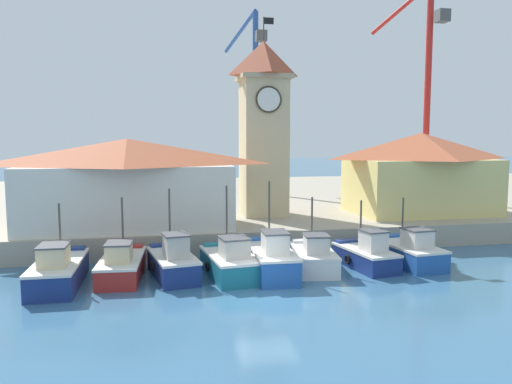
% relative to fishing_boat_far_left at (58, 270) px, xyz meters
% --- Properties ---
extents(ground_plane, '(300.00, 300.00, 0.00)m').
position_rel_fishing_boat_far_left_xyz_m(ground_plane, '(9.04, -3.23, -0.74)').
color(ground_plane, '#386689').
extents(quay_wharf, '(120.00, 40.00, 1.37)m').
position_rel_fishing_boat_far_left_xyz_m(quay_wharf, '(9.04, 24.04, -0.05)').
color(quay_wharf, '#A89E89').
rests_on(quay_wharf, ground).
extents(fishing_boat_far_left, '(2.15, 5.26, 3.76)m').
position_rel_fishing_boat_far_left_xyz_m(fishing_boat_far_left, '(0.00, 0.00, 0.00)').
color(fishing_boat_far_left, navy).
rests_on(fishing_boat_far_left, ground).
extents(fishing_boat_left_outer, '(2.27, 5.00, 3.88)m').
position_rel_fishing_boat_far_left_xyz_m(fishing_boat_left_outer, '(2.76, 0.82, -0.08)').
color(fishing_boat_left_outer, '#AD2823').
rests_on(fishing_boat_left_outer, ground).
extents(fishing_boat_left_inner, '(2.56, 4.75, 4.31)m').
position_rel_fishing_boat_far_left_xyz_m(fishing_boat_left_inner, '(5.21, 0.48, 0.02)').
color(fishing_boat_left_inner, navy).
rests_on(fishing_boat_left_inner, ground).
extents(fishing_boat_mid_left, '(2.64, 4.87, 4.45)m').
position_rel_fishing_boat_far_left_xyz_m(fishing_boat_mid_left, '(7.97, 0.03, -0.01)').
color(fishing_boat_mid_left, '#196B7F').
rests_on(fishing_boat_mid_left, ground).
extents(fishing_boat_center, '(2.13, 5.21, 4.62)m').
position_rel_fishing_boat_far_left_xyz_m(fishing_boat_center, '(10.04, -0.06, 0.08)').
color(fishing_boat_center, '#2356A8').
rests_on(fishing_boat_center, ground).
extents(fishing_boat_mid_right, '(2.52, 4.54, 3.73)m').
position_rel_fishing_boat_far_left_xyz_m(fishing_boat_mid_right, '(12.37, 0.42, -0.06)').
color(fishing_boat_mid_right, silver).
rests_on(fishing_boat_mid_right, ground).
extents(fishing_boat_right_inner, '(2.36, 4.37, 3.51)m').
position_rel_fishing_boat_far_left_xyz_m(fishing_boat_right_inner, '(15.20, 0.27, -0.04)').
color(fishing_boat_right_inner, navy).
rests_on(fishing_boat_right_inner, ground).
extents(fishing_boat_right_outer, '(2.48, 4.76, 3.57)m').
position_rel_fishing_boat_far_left_xyz_m(fishing_boat_right_outer, '(17.71, 0.43, -0.02)').
color(fishing_boat_right_outer, '#2356A8').
rests_on(fishing_boat_right_outer, ground).
extents(clock_tower, '(3.51, 3.51, 13.65)m').
position_rel_fishing_boat_far_left_xyz_m(clock_tower, '(11.94, 10.54, 7.01)').
color(clock_tower, beige).
rests_on(clock_tower, quay_wharf).
extents(warehouse_left, '(12.65, 5.95, 5.38)m').
position_rel_fishing_boat_far_left_xyz_m(warehouse_left, '(2.84, 7.15, 3.38)').
color(warehouse_left, silver).
rests_on(warehouse_left, quay_wharf).
extents(warehouse_right, '(10.00, 6.76, 5.80)m').
position_rel_fishing_boat_far_left_xyz_m(warehouse_right, '(23.24, 9.17, 3.60)').
color(warehouse_right, '#E5D17A').
rests_on(warehouse_right, quay_wharf).
extents(port_crane_near, '(3.27, 8.86, 18.73)m').
position_rel_fishing_boat_far_left_xyz_m(port_crane_near, '(27.75, 16.59, 7.85)').
color(port_crane_near, maroon).
rests_on(port_crane_near, quay_wharf).
extents(port_crane_far, '(2.90, 10.11, 17.80)m').
position_rel_fishing_boat_far_left_xyz_m(port_crane_far, '(14.18, 25.05, 7.64)').
color(port_crane_far, navy).
rests_on(port_crane_far, quay_wharf).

